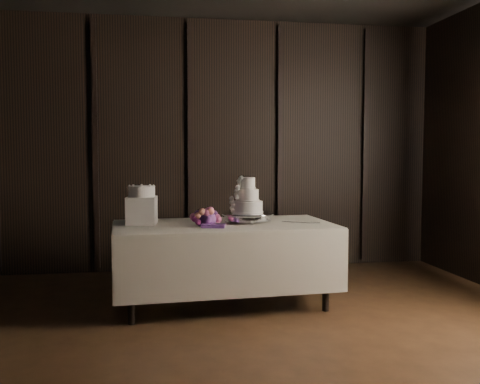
% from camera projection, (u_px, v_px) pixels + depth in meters
% --- Properties ---
extents(room, '(6.08, 7.08, 3.08)m').
position_uv_depth(room, '(234.00, 136.00, 2.95)').
color(room, black).
rests_on(room, ground).
extents(display_table, '(2.05, 1.15, 0.76)m').
position_uv_depth(display_table, '(224.00, 261.00, 4.92)').
color(display_table, silver).
rests_on(display_table, ground).
extents(cake_stand, '(0.51, 0.51, 0.09)m').
position_uv_depth(cake_stand, '(248.00, 218.00, 4.97)').
color(cake_stand, silver).
rests_on(cake_stand, display_table).
extents(wedding_cake, '(0.31, 0.28, 0.33)m').
position_uv_depth(wedding_cake, '(245.00, 199.00, 4.94)').
color(wedding_cake, white).
rests_on(wedding_cake, cake_stand).
extents(bouquet, '(0.41, 0.48, 0.20)m').
position_uv_depth(bouquet, '(206.00, 218.00, 4.75)').
color(bouquet, '#CD5184').
rests_on(bouquet, display_table).
extents(box_pedestal, '(0.29, 0.29, 0.25)m').
position_uv_depth(box_pedestal, '(142.00, 210.00, 4.87)').
color(box_pedestal, white).
rests_on(box_pedestal, display_table).
extents(small_cake, '(0.25, 0.25, 0.10)m').
position_uv_depth(small_cake, '(142.00, 191.00, 4.86)').
color(small_cake, white).
rests_on(small_cake, box_pedestal).
extents(cake_knife, '(0.32, 0.23, 0.01)m').
position_uv_depth(cake_knife, '(296.00, 222.00, 4.95)').
color(cake_knife, silver).
rests_on(cake_knife, display_table).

